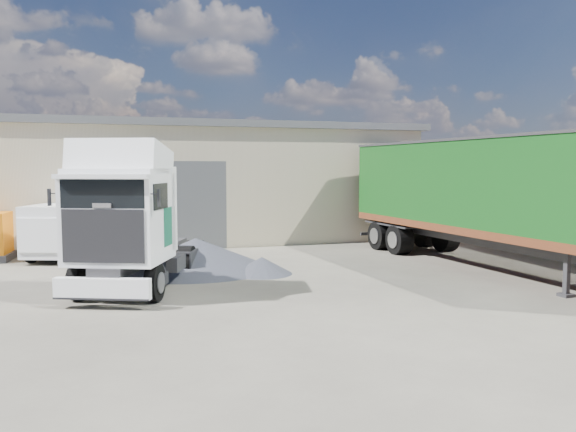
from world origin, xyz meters
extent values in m
plane|color=#292721|center=(0.00, 0.00, 0.00)|extent=(120.00, 120.00, 0.00)
cube|color=beige|center=(-6.00, 16.00, 2.50)|extent=(30.00, 12.00, 5.00)
cube|color=#515355|center=(-6.00, 16.00, 5.15)|extent=(30.60, 12.60, 0.30)
cube|color=#515355|center=(-2.00, 9.98, 1.80)|extent=(4.00, 0.08, 3.60)
cube|color=#515355|center=(-6.00, 16.00, 5.35)|extent=(30.60, 0.40, 0.15)
cube|color=maroon|center=(11.50, 6.00, 1.25)|extent=(0.35, 26.00, 2.50)
cylinder|color=black|center=(-4.34, 1.66, 0.48)|extent=(2.44, 1.72, 0.97)
cylinder|color=black|center=(-3.17, 4.63, 0.48)|extent=(2.48, 1.74, 0.97)
cylinder|color=black|center=(-2.70, 5.82, 0.48)|extent=(2.48, 1.74, 0.97)
cube|color=#2D2D30|center=(-3.54, 3.70, 0.82)|extent=(2.97, 5.90, 0.27)
cube|color=white|center=(-4.66, 0.86, 0.50)|extent=(2.25, 1.07, 0.50)
cube|color=white|center=(-4.22, 1.96, 2.07)|extent=(2.89, 2.79, 2.23)
cube|color=black|center=(-4.61, 0.98, 1.73)|extent=(1.88, 0.79, 1.28)
cube|color=black|center=(-4.60, 1.00, 2.73)|extent=(1.92, 0.80, 0.68)
cube|color=white|center=(-4.16, 2.13, 3.51)|extent=(2.75, 2.47, 1.12)
cube|color=#0B5039|center=(-5.16, 2.72, 1.82)|extent=(0.26, 0.64, 1.00)
cube|color=#0B5039|center=(-3.03, 1.88, 1.82)|extent=(0.26, 0.64, 1.00)
cylinder|color=#2D2D30|center=(-3.10, 4.80, 1.01)|extent=(1.30, 1.30, 0.11)
cube|color=#2D2D30|center=(6.85, -1.23, 0.59)|extent=(0.35, 0.35, 1.18)
cylinder|color=black|center=(7.12, 7.24, 0.57)|extent=(2.82, 1.36, 1.14)
cube|color=#2D2D30|center=(7.47, 2.91, 0.96)|extent=(1.91, 12.89, 0.38)
cube|color=#5F2B15|center=(7.47, 2.91, 1.32)|extent=(3.72, 13.04, 0.26)
cube|color=black|center=(7.47, 2.91, 2.84)|extent=(3.72, 13.04, 2.79)
cube|color=#2D2D30|center=(7.47, 2.91, 4.26)|extent=(3.79, 13.11, 0.09)
cylinder|color=black|center=(-6.40, 8.19, 0.35)|extent=(2.15, 1.30, 0.70)
cylinder|color=black|center=(-5.33, 11.41, 0.35)|extent=(2.15, 1.30, 0.70)
cube|color=white|center=(-5.87, 9.80, 1.11)|extent=(3.44, 5.26, 1.80)
cube|color=white|center=(-6.50, 7.89, 1.06)|extent=(2.16, 1.52, 1.17)
cube|color=black|center=(-6.43, 8.09, 1.64)|extent=(1.79, 0.66, 0.64)
cone|color=black|center=(-1.89, 5.18, 0.54)|extent=(5.21, 5.21, 1.08)
cone|color=black|center=(0.03, 4.09, 0.27)|extent=(1.95, 1.95, 0.54)
cone|color=black|center=(-3.82, 6.06, 0.32)|extent=(2.39, 2.39, 0.65)
camera|label=1|loc=(-4.21, -12.88, 3.36)|focal=35.00mm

